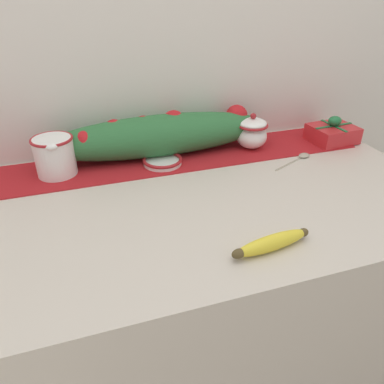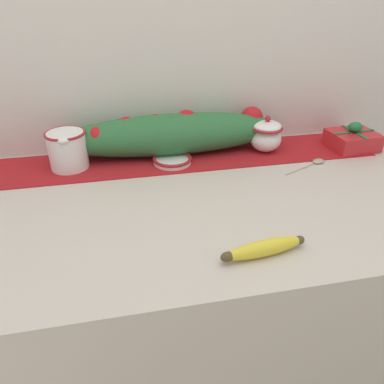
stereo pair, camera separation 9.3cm
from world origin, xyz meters
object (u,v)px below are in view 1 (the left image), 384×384
sugar_bowl (252,133)px  gift_box (332,133)px  cream_pitcher (55,155)px  spoon (302,156)px  small_dish (163,161)px  banana (272,243)px

sugar_bowl → gift_box: sugar_bowl is taller
cream_pitcher → spoon: bearing=-9.2°
small_dish → banana: (0.12, -0.49, 0.00)m
banana → small_dish: bearing=103.8°
sugar_bowl → spoon: bearing=-44.0°
spoon → cream_pitcher: bearing=146.4°
gift_box → small_dish: bearing=179.6°
small_dish → spoon: small_dish is taller
small_dish → spoon: bearing=-11.4°
cream_pitcher → banana: (0.43, -0.52, -0.05)m
sugar_bowl → small_dish: size_ratio=0.98×
banana → gift_box: bearing=43.6°
banana → cream_pitcher: bearing=129.9°
cream_pitcher → gift_box: 0.94m
banana → gift_box: (0.50, 0.48, 0.02)m
banana → spoon: size_ratio=1.19×
sugar_bowl → small_dish: sugar_bowl is taller
banana → gift_box: size_ratio=1.24×
cream_pitcher → gift_box: size_ratio=0.88×
small_dish → banana: size_ratio=0.63×
sugar_bowl → spoon: sugar_bowl is taller
sugar_bowl → banana: size_ratio=0.61×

